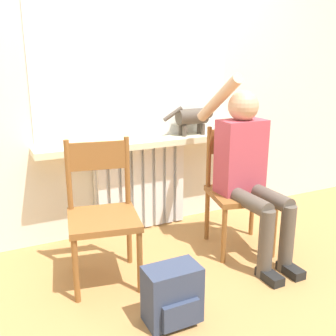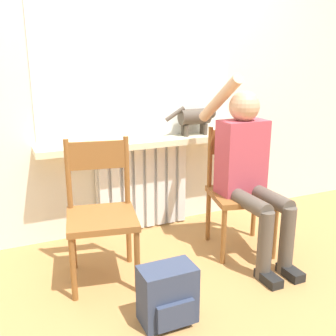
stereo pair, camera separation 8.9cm
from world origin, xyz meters
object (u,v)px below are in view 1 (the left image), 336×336
at_px(chair_right, 238,188).
at_px(person, 248,166).
at_px(chair_left, 102,211).
at_px(cat, 194,117).
at_px(backpack, 173,295).

bearing_deg(chair_right, person, -81.60).
relative_size(chair_left, person, 0.70).
bearing_deg(chair_left, person, 4.42).
distance_m(cat, backpack, 1.61).
bearing_deg(cat, backpack, -123.77).
xyz_separation_m(chair_left, person, (1.05, -0.12, 0.20)).
bearing_deg(cat, person, -84.64).
distance_m(chair_left, person, 1.07).
bearing_deg(cat, chair_left, -150.05).
bearing_deg(cat, chair_right, -82.51).
height_order(cat, backpack, cat).
bearing_deg(chair_left, backpack, -60.72).
height_order(chair_right, person, person).
bearing_deg(chair_left, cat, 40.74).
bearing_deg(person, backpack, -150.13).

